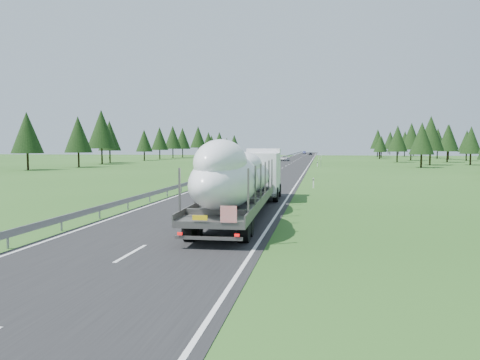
% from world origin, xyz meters
% --- Properties ---
extents(ground, '(400.00, 400.00, 0.00)m').
position_xyz_m(ground, '(0.00, 0.00, 0.00)').
color(ground, '#26501A').
rests_on(ground, ground).
extents(road_surface, '(10.00, 400.00, 0.02)m').
position_xyz_m(road_surface, '(0.00, 100.00, 0.01)').
color(road_surface, black).
rests_on(road_surface, ground).
extents(guardrail, '(0.10, 400.00, 0.76)m').
position_xyz_m(guardrail, '(-5.30, 99.94, 0.60)').
color(guardrail, slate).
rests_on(guardrail, ground).
extents(marker_posts, '(0.13, 350.08, 1.00)m').
position_xyz_m(marker_posts, '(6.50, 155.00, 0.54)').
color(marker_posts, silver).
rests_on(marker_posts, ground).
extents(highway_sign, '(0.08, 0.90, 2.60)m').
position_xyz_m(highway_sign, '(7.20, 80.00, 1.81)').
color(highway_sign, slate).
rests_on(highway_sign, ground).
extents(tree_line_right, '(26.38, 281.50, 12.17)m').
position_xyz_m(tree_line_right, '(38.93, 102.67, 6.61)').
color(tree_line_right, black).
rests_on(tree_line_right, ground).
extents(tree_line_left, '(14.66, 281.69, 12.56)m').
position_xyz_m(tree_line_left, '(-43.79, 116.24, 6.85)').
color(tree_line_left, black).
rests_on(tree_line_left, ground).
extents(boat_truck, '(3.45, 21.49, 4.48)m').
position_xyz_m(boat_truck, '(2.60, 10.58, 2.36)').
color(boat_truck, white).
rests_on(boat_truck, ground).
extents(distant_van, '(2.87, 5.32, 1.42)m').
position_xyz_m(distant_van, '(-3.00, 114.71, 0.71)').
color(distant_van, silver).
rests_on(distant_van, ground).
extents(distant_car_dark, '(1.70, 3.92, 1.32)m').
position_xyz_m(distant_car_dark, '(2.19, 209.18, 0.66)').
color(distant_car_dark, black).
rests_on(distant_car_dark, ground).
extents(distant_car_blue, '(1.94, 4.55, 1.46)m').
position_xyz_m(distant_car_blue, '(-1.94, 242.89, 0.73)').
color(distant_car_blue, '#1B204C').
rests_on(distant_car_blue, ground).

